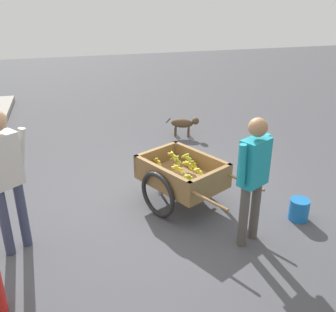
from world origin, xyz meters
The scene contains 6 objects.
ground_plane centered at (0.00, 0.00, 0.00)m, with size 24.00×24.00×0.00m, color #47474C.
fruit_cart centered at (-0.07, -0.31, 0.44)m, with size 1.81×1.45×0.72m.
vendor_person centered at (-1.07, -0.85, 0.94)m, with size 0.34×0.50×1.57m.
dog centered at (2.46, -1.07, 0.27)m, with size 0.35×0.63×0.40m.
plastic_bucket centered at (-0.79, -1.71, 0.14)m, with size 0.26×0.26×0.29m, color #1966B2.
bystander_person centered at (-0.57, 1.82, 1.04)m, with size 0.36×0.50×1.71m.
Camera 1 is at (-4.68, 1.03, 2.92)m, focal length 42.22 mm.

